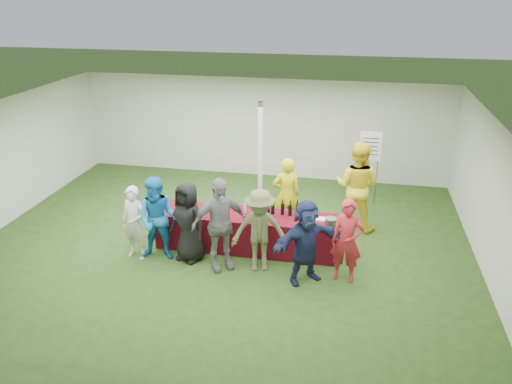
% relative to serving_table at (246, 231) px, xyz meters
% --- Properties ---
extents(ground, '(60.00, 60.00, 0.00)m').
position_rel_serving_table_xyz_m(ground, '(-0.49, 0.21, -0.38)').
color(ground, '#284719').
rests_on(ground, ground).
extents(tent, '(10.00, 10.00, 10.00)m').
position_rel_serving_table_xyz_m(tent, '(0.01, 1.41, 0.98)').
color(tent, white).
rests_on(tent, ground).
extents(serving_table, '(3.60, 0.80, 0.75)m').
position_rel_serving_table_xyz_m(serving_table, '(0.00, 0.00, 0.00)').
color(serving_table, '#580617').
rests_on(serving_table, ground).
extents(wine_bottles, '(0.87, 0.14, 0.32)m').
position_rel_serving_table_xyz_m(wine_bottles, '(0.70, 0.15, 0.50)').
color(wine_bottles, black).
rests_on(wine_bottles, serving_table).
extents(wine_glasses, '(2.70, 0.09, 0.16)m').
position_rel_serving_table_xyz_m(wine_glasses, '(-0.44, -0.25, 0.49)').
color(wine_glasses, silver).
rests_on(wine_glasses, serving_table).
extents(water_bottle, '(0.07, 0.07, 0.23)m').
position_rel_serving_table_xyz_m(water_bottle, '(-0.04, 0.08, 0.48)').
color(water_bottle, silver).
rests_on(water_bottle, serving_table).
extents(bar_towel, '(0.25, 0.18, 0.03)m').
position_rel_serving_table_xyz_m(bar_towel, '(1.47, 0.05, 0.39)').
color(bar_towel, white).
rests_on(bar_towel, serving_table).
extents(dump_bucket, '(0.22, 0.22, 0.18)m').
position_rel_serving_table_xyz_m(dump_bucket, '(1.68, -0.22, 0.46)').
color(dump_bucket, slate).
rests_on(dump_bucket, serving_table).
extents(wine_list_sign, '(0.50, 0.03, 1.80)m').
position_rel_serving_table_xyz_m(wine_list_sign, '(2.39, 2.79, 0.94)').
color(wine_list_sign, slate).
rests_on(wine_list_sign, ground).
extents(staff_pourer, '(0.70, 0.57, 1.65)m').
position_rel_serving_table_xyz_m(staff_pourer, '(0.66, 0.98, 0.45)').
color(staff_pourer, '#CAC911').
rests_on(staff_pourer, ground).
extents(staff_back, '(1.11, 0.96, 1.96)m').
position_rel_serving_table_xyz_m(staff_back, '(2.12, 1.38, 0.60)').
color(staff_back, yellow).
rests_on(staff_back, ground).
extents(customer_0, '(0.60, 0.46, 1.48)m').
position_rel_serving_table_xyz_m(customer_0, '(-2.03, -0.76, 0.36)').
color(customer_0, silver).
rests_on(customer_0, ground).
extents(customer_1, '(0.88, 0.72, 1.68)m').
position_rel_serving_table_xyz_m(customer_1, '(-1.55, -0.72, 0.46)').
color(customer_1, '#1670B6').
rests_on(customer_1, ground).
extents(customer_2, '(0.91, 0.76, 1.59)m').
position_rel_serving_table_xyz_m(customer_2, '(-0.99, -0.64, 0.42)').
color(customer_2, black).
rests_on(customer_2, ground).
extents(customer_3, '(1.12, 0.97, 1.81)m').
position_rel_serving_table_xyz_m(customer_3, '(-0.32, -0.83, 0.53)').
color(customer_3, slate).
rests_on(customer_3, ground).
extents(customer_4, '(1.15, 0.83, 1.61)m').
position_rel_serving_table_xyz_m(customer_4, '(0.42, -0.74, 0.43)').
color(customer_4, '#515733').
rests_on(customer_4, ground).
extents(customer_5, '(1.43, 1.25, 1.57)m').
position_rel_serving_table_xyz_m(customer_5, '(1.29, -0.96, 0.41)').
color(customer_5, '#1B2346').
rests_on(customer_5, ground).
extents(customer_6, '(0.61, 0.45, 1.56)m').
position_rel_serving_table_xyz_m(customer_6, '(2.00, -0.78, 0.40)').
color(customer_6, '#AA1F27').
rests_on(customer_6, ground).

